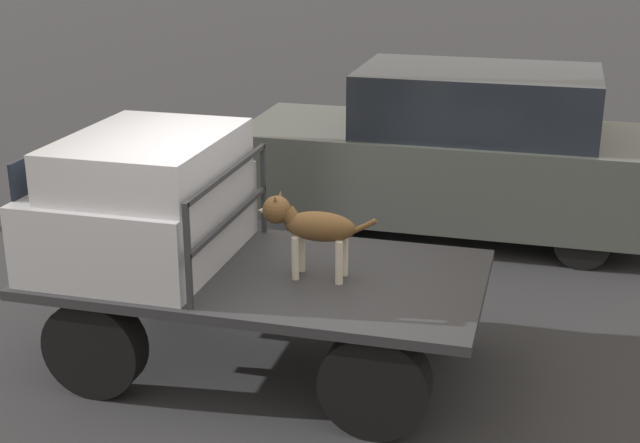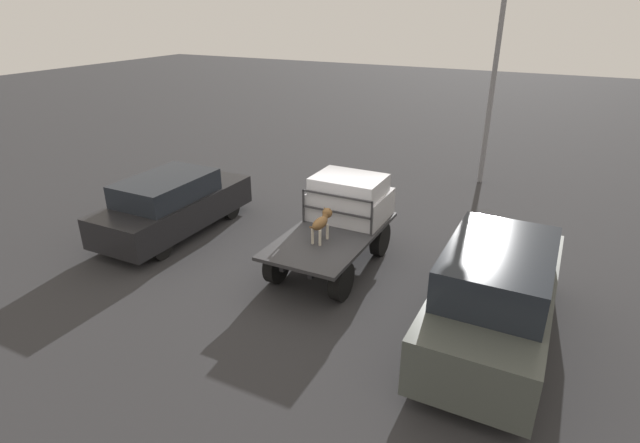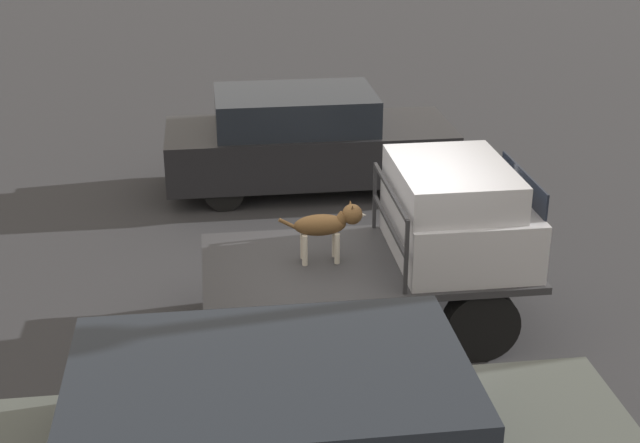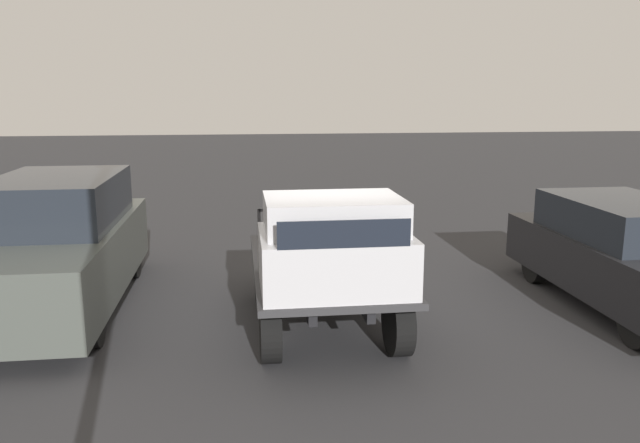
{
  "view_description": "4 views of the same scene",
  "coord_description": "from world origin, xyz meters",
  "views": [
    {
      "loc": [
        -2.22,
        6.37,
        3.66
      ],
      "look_at": [
        -0.51,
        0.03,
        1.35
      ],
      "focal_mm": 50.0,
      "sensor_mm": 36.0,
      "label": 1
    },
    {
      "loc": [
        -9.24,
        -4.42,
        5.64
      ],
      "look_at": [
        -0.51,
        0.03,
        1.35
      ],
      "focal_mm": 28.0,
      "sensor_mm": 36.0,
      "label": 2
    },
    {
      "loc": [
        -1.67,
        -8.8,
        5.15
      ],
      "look_at": [
        -0.51,
        0.03,
        1.35
      ],
      "focal_mm": 50.0,
      "sensor_mm": 36.0,
      "label": 3
    },
    {
      "loc": [
        8.1,
        -1.08,
        3.15
      ],
      "look_at": [
        -0.51,
        0.03,
        1.35
      ],
      "focal_mm": 35.0,
      "sensor_mm": 36.0,
      "label": 4
    }
  ],
  "objects": [
    {
      "name": "dog",
      "position": [
        -0.41,
        0.03,
        1.31
      ],
      "size": [
        0.97,
        0.24,
        0.69
      ],
      "rotation": [
        0.0,
        0.0,
        -0.01
      ],
      "color": "beige",
      "rests_on": "flatbed_truck"
    },
    {
      "name": "truck_headboard",
      "position": [
        0.25,
        0.0,
        1.42
      ],
      "size": [
        0.04,
        1.75,
        0.82
      ],
      "color": "#2D2D30",
      "rests_on": "flatbed_truck"
    },
    {
      "name": "ground_plane",
      "position": [
        0.0,
        0.0,
        0.0
      ],
      "size": [
        80.0,
        80.0,
        0.0
      ],
      "primitive_type": "plane",
      "color": "#2D2D30"
    },
    {
      "name": "flatbed_truck",
      "position": [
        0.0,
        0.0,
        0.61
      ],
      "size": [
        3.62,
        1.87,
        0.88
      ],
      "color": "black",
      "rests_on": "ground"
    },
    {
      "name": "truck_cab",
      "position": [
        1.01,
        0.0,
        1.38
      ],
      "size": [
        1.44,
        1.75,
        1.07
      ],
      "color": "#B7B7BC",
      "rests_on": "flatbed_truck"
    },
    {
      "name": "parked_sedan",
      "position": [
        -0.14,
        4.56,
        0.8
      ],
      "size": [
        4.49,
        1.78,
        1.59
      ],
      "rotation": [
        0.0,
        0.0,
        -0.01
      ],
      "color": "black",
      "rests_on": "ground"
    }
  ]
}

